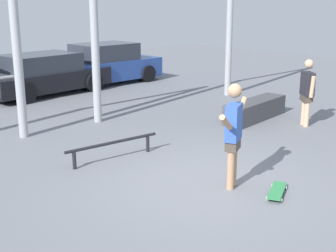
{
  "coord_description": "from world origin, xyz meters",
  "views": [
    {
      "loc": [
        -5.5,
        -4.89,
        3.01
      ],
      "look_at": [
        0.06,
        1.14,
        0.78
      ],
      "focal_mm": 50.0,
      "sensor_mm": 36.0,
      "label": 1
    }
  ],
  "objects_px": {
    "grind_rail": "(113,145)",
    "parked_car_black": "(44,75)",
    "skateboard": "(277,191)",
    "grind_box": "(255,110)",
    "skateboarder": "(233,131)",
    "parked_car_blue": "(107,64)",
    "bystander": "(307,90)"
  },
  "relations": [
    {
      "from": "parked_car_blue",
      "to": "bystander",
      "type": "bearing_deg",
      "value": -91.91
    },
    {
      "from": "skateboarder",
      "to": "parked_car_blue",
      "type": "height_order",
      "value": "skateboarder"
    },
    {
      "from": "grind_rail",
      "to": "skateboard",
      "type": "bearing_deg",
      "value": -73.59
    },
    {
      "from": "skateboarder",
      "to": "grind_box",
      "type": "height_order",
      "value": "skateboarder"
    },
    {
      "from": "skateboard",
      "to": "grind_rail",
      "type": "bearing_deg",
      "value": 80.23
    },
    {
      "from": "parked_car_black",
      "to": "grind_rail",
      "type": "bearing_deg",
      "value": -114.24
    },
    {
      "from": "grind_box",
      "to": "parked_car_black",
      "type": "bearing_deg",
      "value": 109.41
    },
    {
      "from": "parked_car_black",
      "to": "skateboarder",
      "type": "bearing_deg",
      "value": -105.91
    },
    {
      "from": "grind_rail",
      "to": "parked_car_blue",
      "type": "height_order",
      "value": "parked_car_blue"
    },
    {
      "from": "grind_box",
      "to": "parked_car_black",
      "type": "height_order",
      "value": "parked_car_black"
    },
    {
      "from": "skateboarder",
      "to": "bystander",
      "type": "height_order",
      "value": "skateboarder"
    },
    {
      "from": "parked_car_black",
      "to": "grind_box",
      "type": "bearing_deg",
      "value": -76.55
    },
    {
      "from": "grind_box",
      "to": "skateboarder",
      "type": "bearing_deg",
      "value": -147.57
    },
    {
      "from": "skateboarder",
      "to": "parked_car_black",
      "type": "relative_size",
      "value": 0.4
    },
    {
      "from": "skateboarder",
      "to": "grind_rail",
      "type": "relative_size",
      "value": 0.86
    },
    {
      "from": "grind_rail",
      "to": "bystander",
      "type": "bearing_deg",
      "value": -12.91
    },
    {
      "from": "grind_box",
      "to": "skateboard",
      "type": "bearing_deg",
      "value": -138.86
    },
    {
      "from": "grind_box",
      "to": "grind_rail",
      "type": "bearing_deg",
      "value": -178.91
    },
    {
      "from": "grind_rail",
      "to": "parked_car_blue",
      "type": "xyz_separation_m",
      "value": [
        4.97,
        7.1,
        0.4
      ]
    },
    {
      "from": "skateboarder",
      "to": "parked_car_blue",
      "type": "distance_m",
      "value": 10.49
    },
    {
      "from": "skateboard",
      "to": "bystander",
      "type": "xyz_separation_m",
      "value": [
        4.05,
        1.99,
        0.83
      ]
    },
    {
      "from": "skateboard",
      "to": "grind_box",
      "type": "relative_size",
      "value": 0.35
    },
    {
      "from": "skateboard",
      "to": "parked_car_blue",
      "type": "bearing_deg",
      "value": 42.23
    },
    {
      "from": "grind_box",
      "to": "parked_car_blue",
      "type": "bearing_deg",
      "value": 87.01
    },
    {
      "from": "grind_rail",
      "to": "parked_car_black",
      "type": "height_order",
      "value": "parked_car_black"
    },
    {
      "from": "skateboarder",
      "to": "parked_car_black",
      "type": "height_order",
      "value": "skateboarder"
    },
    {
      "from": "skateboard",
      "to": "bystander",
      "type": "height_order",
      "value": "bystander"
    },
    {
      "from": "parked_car_blue",
      "to": "bystander",
      "type": "xyz_separation_m",
      "value": [
        0.0,
        -8.24,
        0.19
      ]
    },
    {
      "from": "parked_car_blue",
      "to": "bystander",
      "type": "distance_m",
      "value": 8.24
    },
    {
      "from": "skateboard",
      "to": "grind_box",
      "type": "bearing_deg",
      "value": 14.97
    },
    {
      "from": "skateboard",
      "to": "parked_car_black",
      "type": "xyz_separation_m",
      "value": [
        1.32,
        9.92,
        0.58
      ]
    },
    {
      "from": "skateboarder",
      "to": "bystander",
      "type": "xyz_separation_m",
      "value": [
        4.35,
        1.3,
        -0.09
      ]
    }
  ]
}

